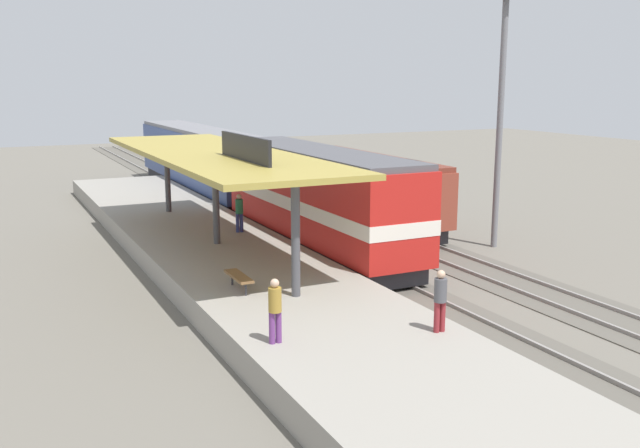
% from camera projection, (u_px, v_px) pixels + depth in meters
% --- Properties ---
extents(ground_plane, '(120.00, 120.00, 0.00)m').
position_uv_depth(ground_plane, '(357.00, 248.00, 32.11)').
color(ground_plane, '#666056').
extents(track_near, '(3.20, 110.00, 0.16)m').
position_uv_depth(track_near, '(317.00, 252.00, 31.24)').
color(track_near, '#565249').
rests_on(track_near, ground).
extents(track_far, '(3.20, 110.00, 0.16)m').
position_uv_depth(track_far, '(405.00, 242.00, 33.21)').
color(track_far, '#565249').
rests_on(track_far, ground).
extents(platform, '(6.00, 44.00, 0.90)m').
position_uv_depth(platform, '(217.00, 254.00, 29.19)').
color(platform, gray).
rests_on(platform, ground).
extents(station_canopy, '(5.20, 18.00, 4.70)m').
position_uv_depth(station_canopy, '(215.00, 156.00, 28.28)').
color(station_canopy, '#47474C').
rests_on(station_canopy, platform).
extents(platform_bench, '(0.44, 1.70, 0.50)m').
position_uv_depth(platform_bench, '(239.00, 277.00, 22.56)').
color(platform_bench, '#333338').
rests_on(platform_bench, platform).
extents(locomotive, '(2.93, 14.43, 4.44)m').
position_uv_depth(locomotive, '(316.00, 199.00, 30.85)').
color(locomotive, '#28282D').
rests_on(locomotive, track_near).
extents(passenger_carriage_single, '(2.90, 20.00, 4.24)m').
position_uv_depth(passenger_carriage_single, '(199.00, 160.00, 46.73)').
color(passenger_carriage_single, '#28282D').
rests_on(passenger_carriage_single, track_near).
extents(freight_car, '(2.80, 12.00, 3.54)m').
position_uv_depth(freight_car, '(365.00, 190.00, 36.30)').
color(freight_car, '#28282D').
rests_on(freight_car, track_far).
extents(light_mast, '(1.10, 1.10, 11.70)m').
position_uv_depth(light_mast, '(503.00, 59.00, 30.72)').
color(light_mast, slate).
rests_on(light_mast, ground).
extents(person_waiting, '(0.34, 0.34, 1.71)m').
position_uv_depth(person_waiting, '(440.00, 298.00, 18.73)').
color(person_waiting, maroon).
rests_on(person_waiting, platform).
extents(person_walking, '(0.34, 0.34, 1.71)m').
position_uv_depth(person_walking, '(239.00, 211.00, 31.06)').
color(person_walking, navy).
rests_on(person_walking, platform).
extents(person_boarding, '(0.34, 0.34, 1.71)m').
position_uv_depth(person_boarding, '(275.00, 307.00, 17.92)').
color(person_boarding, '#663375').
rests_on(person_boarding, platform).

